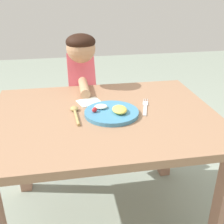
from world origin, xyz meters
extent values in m
plane|color=gray|center=(0.00, 0.00, 0.00)|extent=(8.00, 8.00, 0.00)
cube|color=#987052|center=(0.00, 0.00, 0.68)|extent=(1.12, 0.87, 0.04)
cube|color=#9C6C57|center=(0.50, -0.37, 0.33)|extent=(0.07, 0.07, 0.67)
cube|color=#9C6C57|center=(-0.50, 0.37, 0.33)|extent=(0.07, 0.07, 0.67)
cube|color=#9C6C57|center=(0.50, 0.37, 0.33)|extent=(0.07, 0.07, 0.67)
cylinder|color=teal|center=(0.03, -0.01, 0.71)|extent=(0.27, 0.27, 0.02)
ellipsoid|color=#F1D753|center=(0.07, -0.03, 0.74)|extent=(0.07, 0.10, 0.03)
ellipsoid|color=red|center=(-0.05, -0.01, 0.73)|extent=(0.04, 0.04, 0.03)
ellipsoid|color=white|center=(-0.01, 0.03, 0.73)|extent=(0.06, 0.06, 0.02)
cube|color=silver|center=(0.21, 0.00, 0.71)|extent=(0.06, 0.13, 0.01)
cube|color=silver|center=(0.24, 0.08, 0.71)|extent=(0.04, 0.05, 0.01)
cylinder|color=silver|center=(0.26, 0.12, 0.71)|extent=(0.02, 0.04, 0.00)
cylinder|color=silver|center=(0.25, 0.13, 0.71)|extent=(0.02, 0.04, 0.00)
cylinder|color=silver|center=(0.24, 0.13, 0.71)|extent=(0.02, 0.04, 0.00)
cylinder|color=tan|center=(-0.14, -0.04, 0.71)|extent=(0.02, 0.15, 0.01)
ellipsoid|color=tan|center=(-0.14, 0.07, 0.71)|extent=(0.04, 0.05, 0.02)
cube|color=#3D4971|center=(-0.07, 0.60, 0.29)|extent=(0.19, 0.13, 0.57)
cube|color=#CC4C59|center=(-0.07, 0.52, 0.71)|extent=(0.17, 0.26, 0.35)
sphere|color=tan|center=(-0.07, 0.44, 0.94)|extent=(0.17, 0.17, 0.17)
ellipsoid|color=black|center=(-0.07, 0.44, 0.98)|extent=(0.18, 0.18, 0.10)
cylinder|color=tan|center=(-0.07, 0.32, 0.73)|extent=(0.05, 0.23, 0.05)
cube|color=white|center=(-0.06, 0.16, 0.70)|extent=(0.15, 0.14, 0.00)
camera|label=1|loc=(-0.18, -1.24, 1.30)|focal=44.76mm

